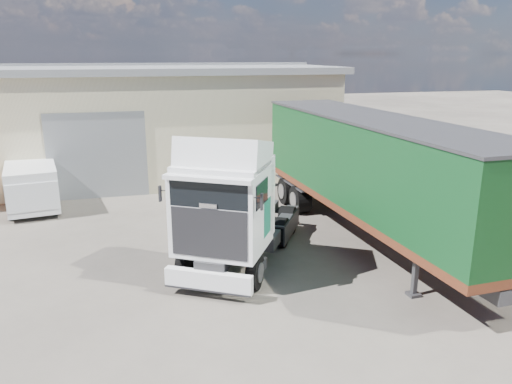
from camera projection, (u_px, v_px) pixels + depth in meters
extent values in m
plane|color=black|center=(173.00, 300.00, 12.35)|extent=(120.00, 120.00, 0.00)
cube|color=beige|center=(18.00, 123.00, 25.08)|extent=(30.00, 12.00, 5.00)
cube|color=slate|center=(11.00, 69.00, 24.38)|extent=(30.60, 12.60, 0.30)
cube|color=slate|center=(98.00, 156.00, 20.66)|extent=(4.00, 0.08, 3.60)
cube|color=slate|center=(11.00, 65.00, 24.32)|extent=(30.60, 0.40, 0.15)
cube|color=brown|center=(438.00, 171.00, 20.46)|extent=(0.35, 26.00, 2.50)
cylinder|color=black|center=(220.00, 268.00, 13.07)|extent=(2.35, 1.91, 0.94)
cylinder|color=black|center=(253.00, 229.00, 15.93)|extent=(2.38, 1.94, 0.94)
cylinder|color=black|center=(263.00, 218.00, 17.08)|extent=(2.38, 1.94, 0.94)
cube|color=#2D2D30|center=(244.00, 230.00, 14.95)|extent=(3.66, 5.42, 0.26)
cube|color=silver|center=(208.00, 281.00, 12.28)|extent=(2.05, 1.34, 0.49)
cube|color=silver|center=(223.00, 208.00, 12.94)|extent=(2.94, 2.87, 2.16)
cube|color=black|center=(209.00, 234.00, 12.09)|extent=(1.70, 1.04, 1.24)
cube|color=black|center=(208.00, 195.00, 11.84)|extent=(1.73, 1.05, 0.66)
cube|color=silver|center=(224.00, 155.00, 12.73)|extent=(2.76, 2.59, 1.08)
cube|color=#0C5844|center=(189.00, 210.00, 13.62)|extent=(0.35, 0.57, 0.97)
cube|color=#0C5844|center=(267.00, 217.00, 13.04)|extent=(0.35, 0.57, 0.97)
cylinder|color=#2D2D30|center=(254.00, 213.00, 15.96)|extent=(1.33, 1.33, 0.11)
cube|color=#2D2D30|center=(415.00, 276.00, 12.42)|extent=(0.31, 0.31, 1.10)
cube|color=#2D2D30|center=(475.00, 267.00, 12.94)|extent=(0.31, 0.31, 1.10)
cylinder|color=black|center=(317.00, 193.00, 19.90)|extent=(2.60, 1.18, 1.06)
cube|color=#2D2D30|center=(370.00, 214.00, 16.08)|extent=(1.35, 12.04, 0.35)
cube|color=#582A14|center=(370.00, 204.00, 15.99)|extent=(3.05, 12.11, 0.24)
cube|color=black|center=(373.00, 161.00, 15.61)|extent=(3.05, 12.11, 2.60)
cube|color=#2D2D30|center=(376.00, 118.00, 15.26)|extent=(3.11, 12.18, 0.08)
cylinder|color=black|center=(34.00, 209.00, 18.57)|extent=(1.88, 0.90, 0.62)
cylinder|color=black|center=(33.00, 190.00, 21.21)|extent=(1.88, 0.90, 0.62)
cube|color=silver|center=(32.00, 182.00, 19.71)|extent=(2.45, 4.55, 1.60)
cube|color=silver|center=(33.00, 195.00, 18.15)|extent=(1.85, 1.11, 1.03)
cube|color=black|center=(31.00, 180.00, 18.18)|extent=(1.63, 0.34, 0.56)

